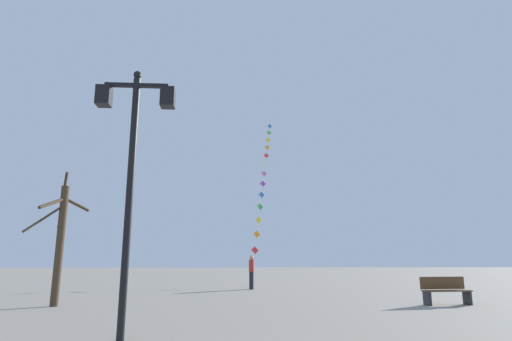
# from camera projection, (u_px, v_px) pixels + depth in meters

# --- Properties ---
(ground_plane) EXTENTS (160.00, 160.00, 0.00)m
(ground_plane) POSITION_uv_depth(u_px,v_px,m) (240.00, 289.00, 21.06)
(ground_plane) COLOR gray
(twin_lantern_lamp_post) EXTENTS (1.55, 0.28, 5.19)m
(twin_lantern_lamp_post) POSITION_uv_depth(u_px,v_px,m) (133.00, 147.00, 8.16)
(twin_lantern_lamp_post) COLOR black
(twin_lantern_lamp_post) RESTS_ON ground_plane
(kite_train) EXTENTS (2.81, 14.88, 14.35)m
(kite_train) POSITION_uv_depth(u_px,v_px,m) (263.00, 179.00, 31.69)
(kite_train) COLOR brown
(kite_train) RESTS_ON ground_plane
(kite_flyer) EXTENTS (0.29, 0.62, 1.71)m
(kite_flyer) POSITION_uv_depth(u_px,v_px,m) (252.00, 271.00, 21.35)
(kite_flyer) COLOR #1E1E2D
(kite_flyer) RESTS_ON ground_plane
(bare_tree) EXTENTS (1.54, 2.14, 4.35)m
(bare_tree) POSITION_uv_depth(u_px,v_px,m) (60.00, 237.00, 13.55)
(bare_tree) COLOR #423323
(bare_tree) RESTS_ON ground_plane
(park_bench) EXTENTS (1.64, 0.61, 0.89)m
(park_bench) POSITION_uv_depth(u_px,v_px,m) (445.00, 291.00, 13.64)
(park_bench) COLOR brown
(park_bench) RESTS_ON ground_plane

